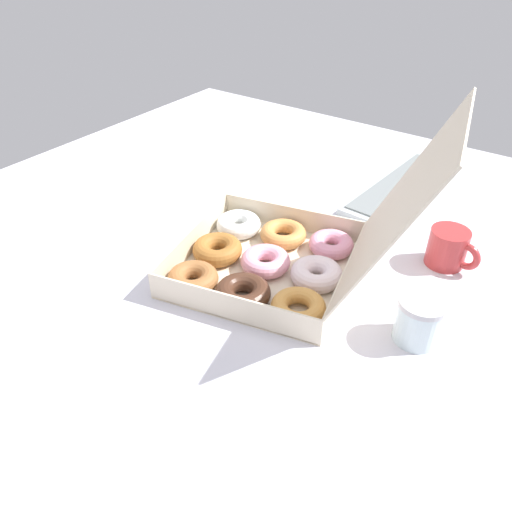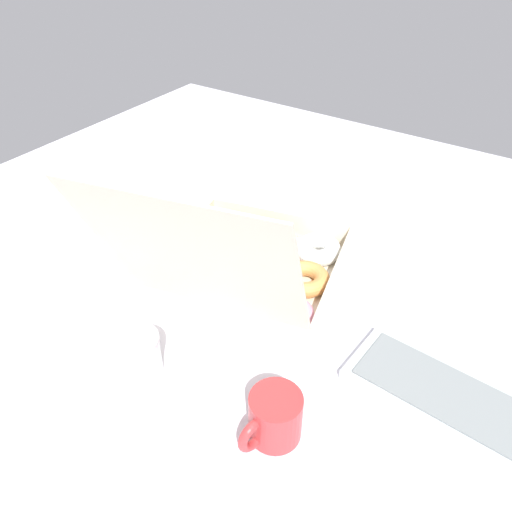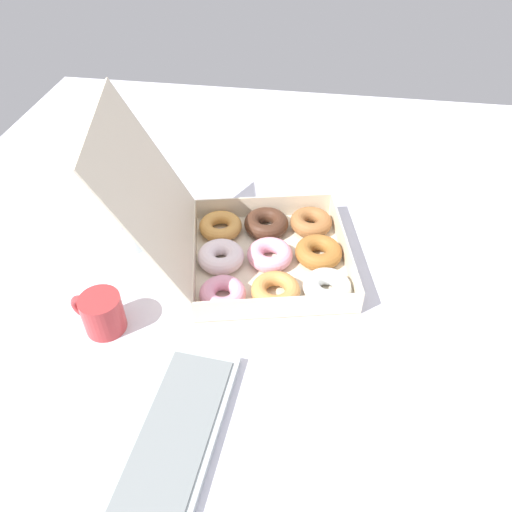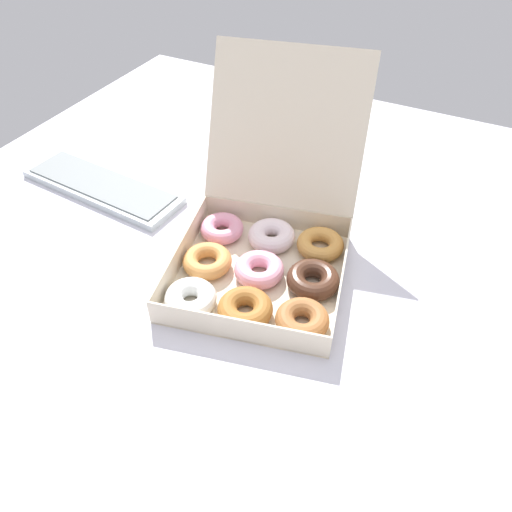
{
  "view_description": "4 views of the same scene",
  "coord_description": "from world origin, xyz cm",
  "views": [
    {
      "loc": [
        67.71,
        45.64,
        62.94
      ],
      "look_at": [
        0.31,
        -2.21,
        3.89
      ],
      "focal_mm": 35.0,
      "sensor_mm": 36.0,
      "label": 1
    },
    {
      "loc": [
        -47.34,
        67.17,
        67.46
      ],
      "look_at": [
        -2.02,
        -0.7,
        5.58
      ],
      "focal_mm": 35.0,
      "sensor_mm": 36.0,
      "label": 2
    },
    {
      "loc": [
        -83.86,
        -10.3,
        77.23
      ],
      "look_at": [
        -3.9,
        1.83,
        3.75
      ],
      "focal_mm": 35.0,
      "sensor_mm": 36.0,
      "label": 3
    },
    {
      "loc": [
        31.34,
        -66.53,
        73.81
      ],
      "look_at": [
        -1.9,
        -1.07,
        5.82
      ],
      "focal_mm": 35.0,
      "sensor_mm": 36.0,
      "label": 4
    }
  ],
  "objects": [
    {
      "name": "donut_box",
      "position": [
        -1.5,
        1.15,
        3.97
      ],
      "size": [
        44.18,
        55.44,
        36.8
      ],
      "color": "beige",
      "rests_on": "ground_plane"
    },
    {
      "name": "glass_jar",
      "position": [
        0.46,
        31.91,
        4.37
      ],
      "size": [
        8.37,
        8.37,
        8.65
      ],
      "color": "silver",
      "rests_on": "ground_plane"
    },
    {
      "name": "keyboard",
      "position": [
        -50.82,
        9.04,
        1.06
      ],
      "size": [
        44.51,
        16.57,
        2.2
      ],
      "color": "#B3BDBF",
      "rests_on": "ground_plane"
    },
    {
      "name": "ground_plane",
      "position": [
        0.0,
        0.0,
        -1.0
      ],
      "size": [
        180.0,
        180.0,
        2.0
      ],
      "primitive_type": "cube",
      "color": "silver"
    },
    {
      "name": "paper_napkin",
      "position": [
        16.06,
        -31.08,
        0.07
      ],
      "size": [
        14.05,
        11.95,
        0.15
      ],
      "primitive_type": "cube",
      "rotation": [
        0.0,
        0.0,
        0.0
      ],
      "color": "white",
      "rests_on": "ground_plane"
    },
    {
      "name": "coffee_mug",
      "position": [
        -24.99,
        29.02,
        4.17
      ],
      "size": [
        8.03,
        11.29,
        8.12
      ],
      "color": "#A73031",
      "rests_on": "ground_plane"
    }
  ]
}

